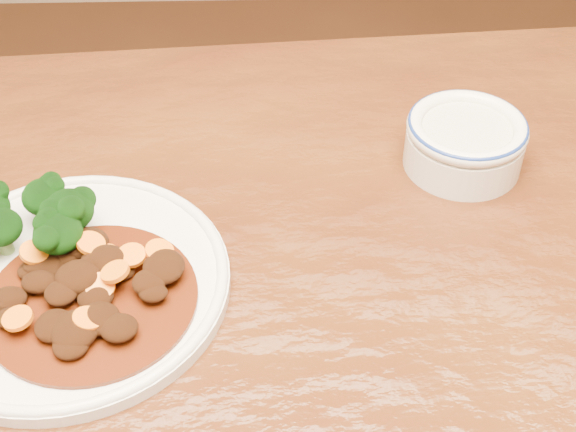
{
  "coord_description": "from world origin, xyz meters",
  "views": [
    {
      "loc": [
        -0.04,
        -0.34,
        1.21
      ],
      "look_at": [
        -0.03,
        0.14,
        0.77
      ],
      "focal_mm": 50.0,
      "sensor_mm": 36.0,
      "label": 1
    }
  ],
  "objects": [
    {
      "name": "dining_table",
      "position": [
        -0.0,
        0.0,
        0.67
      ],
      "size": [
        1.56,
        1.0,
        0.75
      ],
      "rotation": [
        0.0,
        0.0,
        0.07
      ],
      "color": "#532B0E",
      "rests_on": "ground"
    },
    {
      "name": "dinner_plate",
      "position": [
        -0.2,
        0.08,
        0.76
      ],
      "size": [
        0.25,
        0.25,
        0.02
      ],
      "rotation": [
        0.0,
        0.0,
        0.43
      ],
      "color": "white",
      "rests_on": "dining_table"
    },
    {
      "name": "broccoli_florets",
      "position": [
        -0.23,
        0.12,
        0.79
      ],
      "size": [
        0.11,
        0.09,
        0.04
      ],
      "color": "#739F52",
      "rests_on": "dinner_plate"
    },
    {
      "name": "mince_stew",
      "position": [
        -0.18,
        0.06,
        0.77
      ],
      "size": [
        0.16,
        0.16,
        0.03
      ],
      "color": "#4D1C08",
      "rests_on": "dinner_plate"
    },
    {
      "name": "dip_bowl",
      "position": [
        0.14,
        0.23,
        0.78
      ],
      "size": [
        0.11,
        0.11,
        0.05
      ],
      "rotation": [
        0.0,
        0.0,
        0.3
      ],
      "color": "white",
      "rests_on": "dining_table"
    }
  ]
}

